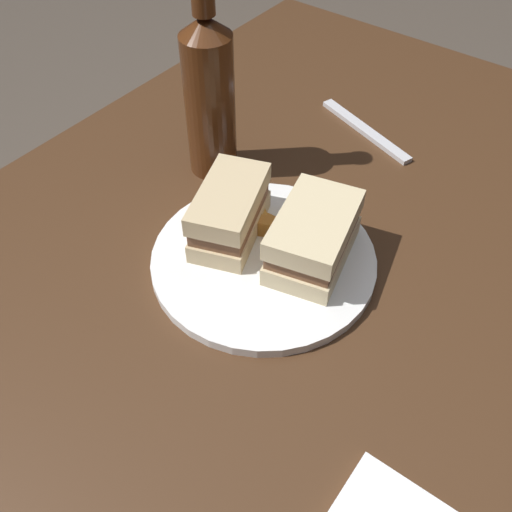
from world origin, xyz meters
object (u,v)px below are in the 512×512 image
at_px(plate, 264,260).
at_px(cider_bottle, 209,92).
at_px(sandwich_half_right, 230,212).
at_px(fork, 365,130).
at_px(sandwich_half_left, 313,237).

bearing_deg(plate, cider_bottle, 57.40).
relative_size(sandwich_half_right, fork, 0.76).
bearing_deg(cider_bottle, sandwich_half_left, -109.17).
distance_m(cider_bottle, fork, 0.26).
relative_size(plate, fork, 1.45).
relative_size(cider_bottle, fork, 1.60).
bearing_deg(fork, plate, -63.94).
height_order(sandwich_half_left, cider_bottle, cider_bottle).
distance_m(plate, sandwich_half_right, 0.07).
distance_m(sandwich_half_right, cider_bottle, 0.16).
bearing_deg(cider_bottle, plate, -122.60).
relative_size(plate, sandwich_half_right, 1.91).
height_order(plate, fork, plate).
bearing_deg(cider_bottle, fork, -32.77).
xyz_separation_m(sandwich_half_left, cider_bottle, (0.07, 0.21, 0.07)).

